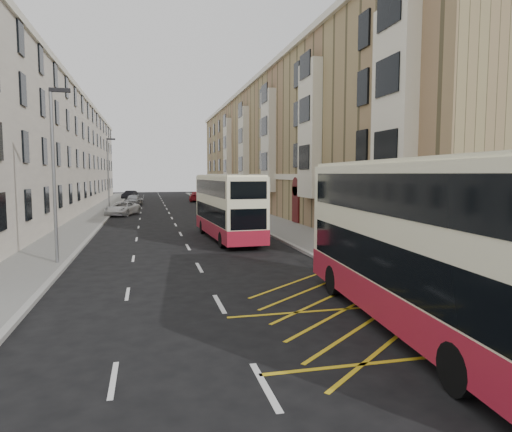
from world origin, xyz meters
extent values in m
plane|color=black|center=(0.00, 0.00, 0.00)|extent=(200.00, 200.00, 0.00)
cube|color=slate|center=(8.00, 30.00, 0.07)|extent=(4.00, 120.00, 0.15)
cube|color=slate|center=(-7.50, 30.00, 0.07)|extent=(3.00, 120.00, 0.15)
cube|color=#9A9A94|center=(6.00, 30.00, 0.07)|extent=(0.25, 120.00, 0.15)
cube|color=#9A9A94|center=(-6.00, 30.00, 0.07)|extent=(0.25, 120.00, 0.15)
cube|color=#998859|center=(15.00, 45.50, 7.50)|extent=(10.00, 79.00, 15.00)
cube|color=#EDE6CC|center=(9.97, 45.50, 4.00)|extent=(0.18, 79.00, 0.50)
cube|color=#EDE6CC|center=(9.90, 45.50, 15.00)|extent=(0.40, 79.00, 0.50)
cube|color=#EDE6CC|center=(9.65, 10.00, 7.50)|extent=(0.80, 3.20, 10.00)
cube|color=#EDE6CC|center=(9.65, 22.00, 7.50)|extent=(0.80, 3.20, 10.00)
cube|color=#EDE6CC|center=(9.65, 34.00, 7.50)|extent=(0.80, 3.20, 10.00)
cube|color=#EDE6CC|center=(9.65, 46.00, 7.50)|extent=(0.80, 3.20, 10.00)
cube|color=#EDE6CC|center=(9.65, 58.00, 7.50)|extent=(0.80, 3.20, 10.00)
cube|color=#501011|center=(9.95, 14.00, 1.70)|extent=(0.20, 1.60, 3.00)
cube|color=#501011|center=(9.95, 26.00, 1.70)|extent=(0.20, 1.60, 3.00)
cube|color=#501011|center=(9.95, 38.00, 1.70)|extent=(0.20, 1.60, 3.00)
cube|color=#501011|center=(9.95, 50.00, 1.70)|extent=(0.20, 1.60, 3.00)
cube|color=#501011|center=(9.95, 62.00, 1.70)|extent=(0.20, 1.60, 3.00)
cube|color=beige|center=(-13.50, 45.50, 6.50)|extent=(9.00, 79.00, 13.00)
cube|color=#EDE6CC|center=(-8.97, 45.50, 13.00)|extent=(0.30, 79.00, 0.50)
cube|color=black|center=(7.56, 1.90, 1.45)|extent=(0.08, 0.08, 2.60)
cube|color=black|center=(8.84, 1.90, 1.45)|extent=(0.08, 0.08, 2.60)
cylinder|color=red|center=(6.25, 2.50, 0.65)|extent=(0.06, 0.06, 1.00)
cylinder|color=red|center=(6.25, 5.75, 0.65)|extent=(0.06, 0.06, 1.00)
cylinder|color=red|center=(6.25, 9.00, 0.65)|extent=(0.06, 0.06, 1.00)
cube|color=red|center=(6.25, 5.75, 1.13)|extent=(0.05, 6.50, 0.06)
cube|color=red|center=(6.25, 5.75, 0.70)|extent=(0.05, 6.50, 0.06)
cylinder|color=gray|center=(-6.40, 12.00, 4.15)|extent=(0.16, 0.16, 8.00)
cube|color=black|center=(-6.00, 12.00, 8.05)|extent=(0.90, 0.18, 0.18)
cylinder|color=gray|center=(-6.40, 42.00, 4.15)|extent=(0.16, 0.16, 8.00)
cube|color=black|center=(-6.00, 42.00, 8.05)|extent=(0.90, 0.18, 0.18)
cube|color=#FFF9CA|center=(5.00, 0.37, 2.46)|extent=(3.56, 11.80, 4.17)
cube|color=#A71A2E|center=(5.00, 0.37, 0.85)|extent=(3.59, 11.83, 0.95)
cube|color=black|center=(5.00, 0.37, 1.95)|extent=(3.53, 10.87, 1.16)
cube|color=black|center=(5.00, 0.37, 3.75)|extent=(3.53, 10.87, 1.06)
cube|color=#FFF9CA|center=(5.00, 0.37, 4.59)|extent=(3.42, 11.33, 0.13)
cube|color=black|center=(5.46, 6.15, 2.01)|extent=(2.25, 0.26, 1.37)
cube|color=black|center=(5.46, 6.15, 4.17)|extent=(1.85, 0.23, 0.48)
cylinder|color=black|center=(4.11, 4.18, 0.53)|extent=(0.38, 1.08, 1.06)
cylinder|color=black|center=(6.49, 3.99, 0.53)|extent=(0.38, 1.08, 1.06)
cylinder|color=black|center=(3.51, -3.24, 0.53)|extent=(0.38, 1.08, 1.06)
cube|color=#FFF9CA|center=(2.80, 18.62, 2.22)|extent=(2.92, 10.62, 3.78)
cube|color=#A71A2E|center=(2.80, 18.62, 0.76)|extent=(2.95, 10.65, 0.86)
cube|color=black|center=(2.80, 18.62, 1.77)|extent=(2.92, 9.78, 1.05)
cube|color=black|center=(2.80, 18.62, 3.39)|extent=(2.92, 9.78, 0.96)
cube|color=#FFF9CA|center=(2.80, 18.62, 4.15)|extent=(2.80, 10.20, 0.11)
cube|color=black|center=(2.54, 23.85, 1.82)|extent=(2.03, 0.18, 1.24)
cube|color=black|center=(2.54, 23.85, 3.78)|extent=(1.67, 0.16, 0.43)
cube|color=black|center=(3.07, 13.39, 1.82)|extent=(2.03, 0.18, 1.15)
cylinder|color=black|center=(1.55, 21.93, 0.48)|extent=(0.32, 0.97, 0.96)
cylinder|color=black|center=(3.71, 22.04, 0.48)|extent=(0.32, 0.97, 0.96)
cylinder|color=black|center=(1.89, 15.21, 0.48)|extent=(0.32, 0.97, 0.96)
cylinder|color=black|center=(4.05, 15.32, 0.48)|extent=(0.32, 0.97, 0.96)
imported|color=black|center=(6.93, -0.30, 0.97)|extent=(0.68, 0.53, 1.64)
imported|color=black|center=(8.70, 2.87, 1.06)|extent=(1.10, 1.02, 1.82)
imported|color=black|center=(6.35, 5.31, 1.10)|extent=(1.17, 0.65, 1.89)
imported|color=white|center=(-4.81, 38.12, 0.71)|extent=(3.90, 5.58, 1.41)
imported|color=#ABAEB2|center=(-4.09, 52.51, 0.78)|extent=(2.76, 4.87, 1.56)
imported|color=black|center=(-5.20, 70.34, 0.70)|extent=(2.81, 4.52, 1.41)
imported|color=#A5151E|center=(5.20, 59.96, 0.77)|extent=(2.98, 5.61, 1.55)
camera|label=1|loc=(-2.22, -10.56, 4.27)|focal=32.00mm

